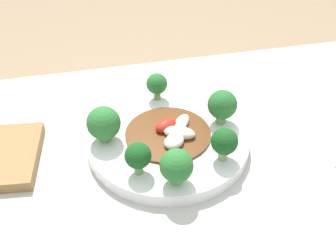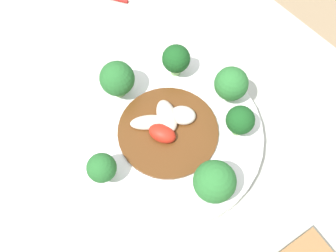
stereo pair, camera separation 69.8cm
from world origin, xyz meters
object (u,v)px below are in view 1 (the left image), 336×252
(broccoli_east, at_px, (222,105))
(broccoli_north, at_px, (157,84))
(plate, at_px, (168,140))
(broccoli_south, at_px, (176,166))
(stirfry_center, at_px, (171,132))
(broccoli_west, at_px, (104,123))
(broccoli_southeast, at_px, (224,142))
(broccoli_southwest, at_px, (138,156))

(broccoli_east, relative_size, broccoli_north, 1.20)
(plate, distance_m, broccoli_south, 0.12)
(broccoli_south, bearing_deg, broccoli_east, 47.58)
(broccoli_north, relative_size, stirfry_center, 0.36)
(plate, height_order, stirfry_center, stirfry_center)
(broccoli_east, bearing_deg, broccoli_west, -179.54)
(broccoli_north, height_order, broccoli_west, broccoli_west)
(broccoli_east, height_order, broccoli_southeast, broccoli_east)
(plate, bearing_deg, broccoli_southeast, -46.86)
(broccoli_north, bearing_deg, broccoli_west, -137.80)
(broccoli_west, distance_m, broccoli_southwest, 0.10)
(broccoli_east, bearing_deg, plate, -172.65)
(broccoli_north, xyz_separation_m, broccoli_southwest, (-0.07, -0.20, 0.00))
(broccoli_southwest, relative_size, stirfry_center, 0.38)
(broccoli_south, distance_m, broccoli_north, 0.23)
(broccoli_west, xyz_separation_m, broccoli_southwest, (0.04, -0.09, -0.00))
(broccoli_north, xyz_separation_m, broccoli_west, (-0.11, -0.10, 0.00))
(broccoli_south, xyz_separation_m, broccoli_southeast, (0.09, 0.03, 0.00))
(broccoli_south, bearing_deg, broccoli_north, 85.70)
(broccoli_north, height_order, broccoli_southwest, broccoli_southwest)
(plate, bearing_deg, broccoli_west, 173.97)
(plate, xyz_separation_m, broccoli_east, (0.10, 0.01, 0.05))
(broccoli_east, distance_m, broccoli_southwest, 0.19)
(broccoli_east, xyz_separation_m, broccoli_south, (-0.12, -0.13, -0.00))
(broccoli_north, height_order, stirfry_center, broccoli_north)
(broccoli_west, height_order, stirfry_center, broccoli_west)
(broccoli_southeast, bearing_deg, broccoli_west, 153.65)
(plate, distance_m, broccoli_north, 0.12)
(broccoli_east, height_order, broccoli_west, same)
(broccoli_south, height_order, broccoli_north, broccoli_south)
(broccoli_east, relative_size, stirfry_center, 0.44)
(broccoli_east, height_order, broccoli_southwest, broccoli_east)
(broccoli_southeast, xyz_separation_m, stirfry_center, (-0.07, 0.08, -0.03))
(plate, bearing_deg, broccoli_east, 7.35)
(plate, height_order, broccoli_north, broccoli_north)
(stirfry_center, bearing_deg, broccoli_southwest, -132.76)
(broccoli_south, height_order, broccoli_southwest, broccoli_south)
(broccoli_east, bearing_deg, broccoli_southeast, -106.95)
(plate, xyz_separation_m, broccoli_southeast, (0.07, -0.08, 0.05))
(broccoli_east, distance_m, broccoli_south, 0.17)
(broccoli_north, distance_m, broccoli_southeast, 0.21)
(broccoli_north, height_order, broccoli_southeast, broccoli_southeast)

